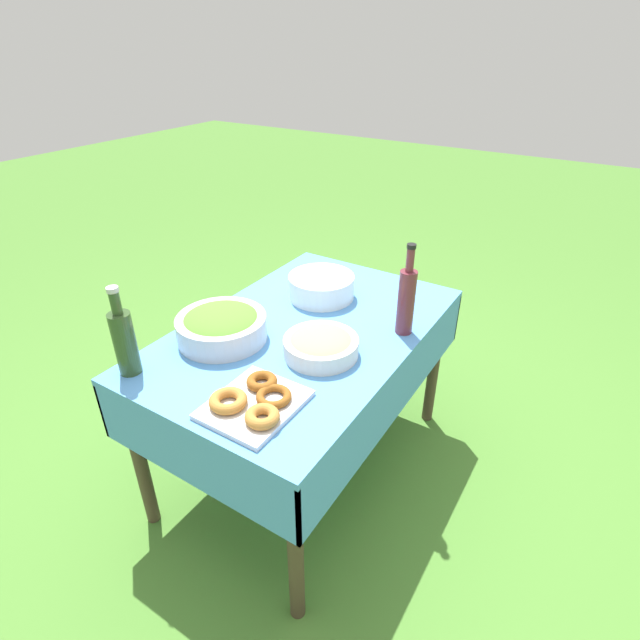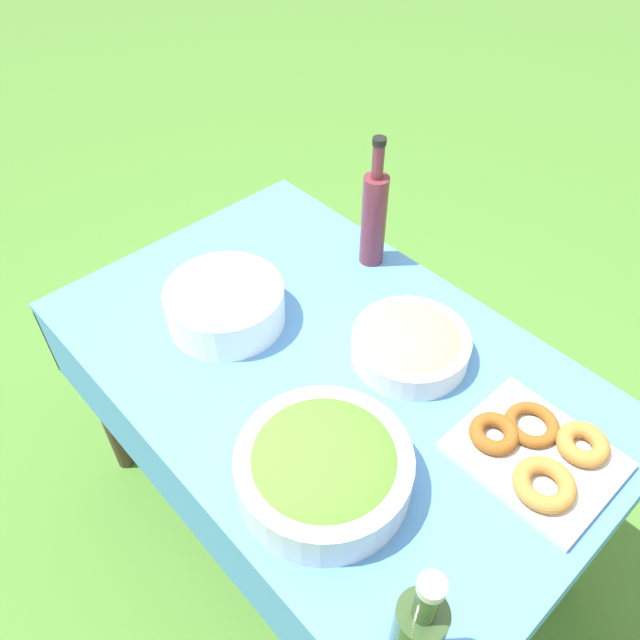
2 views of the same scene
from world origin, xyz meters
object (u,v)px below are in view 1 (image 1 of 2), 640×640
(olive_oil_bottle, at_px, (124,340))
(salad_bowl, at_px, (222,325))
(plate_stack, at_px, (321,287))
(donut_platter, at_px, (254,402))
(pasta_bowl, at_px, (321,345))
(wine_bottle, at_px, (406,299))

(olive_oil_bottle, bearing_deg, salad_bowl, -20.87)
(salad_bowl, distance_m, plate_stack, 0.49)
(plate_stack, relative_size, olive_oil_bottle, 0.88)
(donut_platter, height_order, plate_stack, plate_stack)
(pasta_bowl, bearing_deg, plate_stack, 31.93)
(salad_bowl, height_order, wine_bottle, wine_bottle)
(salad_bowl, relative_size, plate_stack, 1.18)
(donut_platter, xyz_separation_m, plate_stack, (0.71, 0.21, 0.03))
(pasta_bowl, relative_size, plate_stack, 0.95)
(salad_bowl, bearing_deg, donut_platter, -125.21)
(pasta_bowl, bearing_deg, salad_bowl, 106.35)
(salad_bowl, relative_size, donut_platter, 1.12)
(salad_bowl, distance_m, olive_oil_bottle, 0.34)
(salad_bowl, bearing_deg, olive_oil_bottle, 159.13)
(salad_bowl, xyz_separation_m, donut_platter, (-0.24, -0.34, -0.04))
(donut_platter, height_order, wine_bottle, wine_bottle)
(wine_bottle, bearing_deg, pasta_bowl, 148.38)
(salad_bowl, distance_m, donut_platter, 0.41)
(salad_bowl, xyz_separation_m, plate_stack, (0.47, -0.13, -0.01))
(salad_bowl, relative_size, pasta_bowl, 1.25)
(plate_stack, bearing_deg, donut_platter, -163.54)
(pasta_bowl, xyz_separation_m, wine_bottle, (0.29, -0.18, 0.10))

